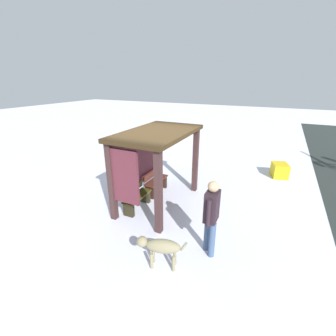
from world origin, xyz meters
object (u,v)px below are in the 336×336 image
object	(u,v)px
bench_center_inside	(156,183)
grit_bin	(280,170)
dog	(160,247)
bench_left_inside	(137,199)
person_walking	(211,213)
bus_shelter	(151,151)

from	to	relation	value
bench_center_inside	grit_bin	distance (m)	5.09
dog	grit_bin	world-z (taller)	dog
bench_center_inside	bench_left_inside	bearing A→B (deg)	179.90
person_walking	dog	size ratio (longest dim) A/B	1.75
bench_left_inside	dog	world-z (taller)	bench_left_inside
grit_bin	person_walking	bearing A→B (deg)	166.80
person_walking	grit_bin	world-z (taller)	person_walking
bench_center_inside	grit_bin	size ratio (longest dim) A/B	1.58
bench_left_inside	dog	distance (m)	2.48
person_walking	bench_left_inside	bearing A→B (deg)	70.03
bench_left_inside	grit_bin	size ratio (longest dim) A/B	1.58
bench_left_inside	grit_bin	distance (m)	5.96
bench_left_inside	dog	xyz separation A→B (m)	(-1.77, -1.73, 0.17)
bus_shelter	bench_center_inside	distance (m)	1.57
bus_shelter	grit_bin	bearing A→B (deg)	-41.23
bench_left_inside	bench_center_inside	xyz separation A→B (m)	(1.21, -0.00, 0.03)
grit_bin	dog	bearing A→B (deg)	161.83
bus_shelter	bench_center_inside	size ratio (longest dim) A/B	2.69
bench_center_inside	dog	size ratio (longest dim) A/B	1.09
bus_shelter	person_walking	xyz separation A→B (m)	(-1.42, -2.28, -0.70)
person_walking	grit_bin	bearing A→B (deg)	-13.20
bus_shelter	dog	bearing A→B (deg)	-146.73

